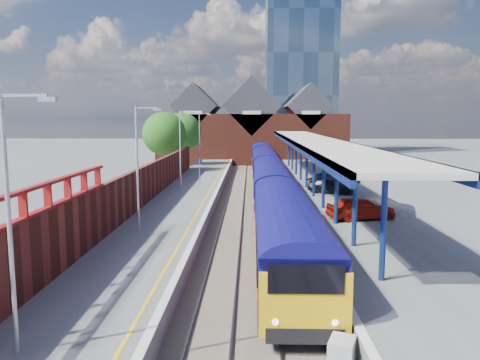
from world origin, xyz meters
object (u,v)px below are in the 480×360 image
(lamp_post_b, at_px, (140,160))
(lamp_post_c, at_px, (182,145))
(train, at_px, (267,171))
(parked_car_dark, at_px, (332,186))
(parked_car_red, at_px, (361,208))
(parked_car_silver, at_px, (385,208))
(relay_cabinet, at_px, (342,356))
(parked_car_blue, at_px, (337,178))
(lamp_post_a, at_px, (13,208))
(platform_sign, at_px, (200,168))
(lamp_post_d, at_px, (201,137))

(lamp_post_b, height_order, lamp_post_c, same)
(train, bearing_deg, parked_car_dark, -52.11)
(train, relative_size, parked_car_red, 15.53)
(lamp_post_c, relative_size, parked_car_red, 1.65)
(parked_car_silver, height_order, relay_cabinet, parked_car_silver)
(train, height_order, parked_car_blue, train)
(lamp_post_b, xyz_separation_m, relay_cabinet, (8.86, -13.04, -4.49))
(parked_car_silver, bearing_deg, lamp_post_c, 67.42)
(train, distance_m, parked_car_blue, 6.89)
(parked_car_red, height_order, parked_car_dark, parked_car_red)
(lamp_post_a, distance_m, lamp_post_c, 30.00)
(lamp_post_a, height_order, parked_car_silver, lamp_post_a)
(parked_car_silver, height_order, parked_car_blue, parked_car_blue)
(lamp_post_a, height_order, parked_car_blue, lamp_post_a)
(train, distance_m, relay_cabinet, 33.57)
(train, height_order, lamp_post_c, lamp_post_c)
(parked_car_silver, bearing_deg, platform_sign, 60.32)
(platform_sign, bearing_deg, parked_car_silver, -46.17)
(train, xyz_separation_m, lamp_post_d, (-7.86, 11.53, 2.87))
(parked_car_red, bearing_deg, relay_cabinet, 153.59)
(platform_sign, bearing_deg, lamp_post_b, -94.33)
(lamp_post_a, bearing_deg, parked_car_blue, 66.17)
(lamp_post_d, height_order, parked_car_blue, lamp_post_d)
(lamp_post_b, bearing_deg, parked_car_silver, 14.83)
(lamp_post_d, xyz_separation_m, parked_car_dark, (13.16, -18.34, -3.39))
(lamp_post_c, bearing_deg, relay_cabinet, -73.04)
(parked_car_silver, relative_size, parked_car_blue, 0.83)
(platform_sign, relative_size, relay_cabinet, 2.50)
(lamp_post_c, height_order, platform_sign, lamp_post_c)
(lamp_post_c, xyz_separation_m, platform_sign, (1.36, 2.00, -2.30))
(train, relative_size, parked_car_silver, 17.43)
(parked_car_dark, bearing_deg, lamp_post_b, 160.66)
(train, bearing_deg, platform_sign, -159.16)
(parked_car_silver, bearing_deg, lamp_post_d, 44.40)
(lamp_post_d, relative_size, parked_car_silver, 1.85)
(train, relative_size, parked_car_blue, 14.39)
(train, bearing_deg, parked_car_silver, -67.04)
(lamp_post_a, bearing_deg, platform_sign, 87.56)
(platform_sign, relative_size, parked_car_silver, 0.66)
(lamp_post_a, bearing_deg, parked_car_dark, 64.56)
(train, distance_m, lamp_post_d, 14.24)
(train, bearing_deg, lamp_post_d, 124.27)
(train, distance_m, parked_car_dark, 8.65)
(train, bearing_deg, lamp_post_b, -110.99)
(lamp_post_a, distance_m, parked_car_red, 21.91)
(train, xyz_separation_m, lamp_post_b, (-7.86, -20.47, 2.87))
(lamp_post_a, xyz_separation_m, platform_sign, (1.36, 32.00, -2.30))
(parked_car_red, distance_m, parked_car_silver, 1.87)
(lamp_post_d, bearing_deg, lamp_post_b, -90.00)
(lamp_post_b, relative_size, parked_car_blue, 1.53)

